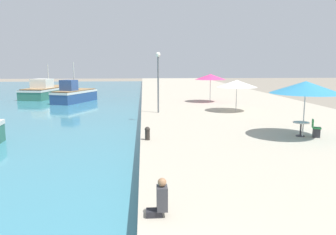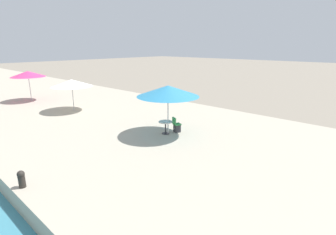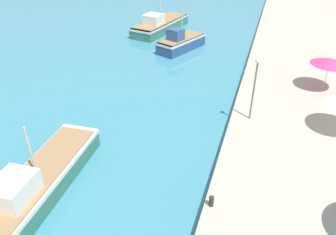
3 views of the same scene
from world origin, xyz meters
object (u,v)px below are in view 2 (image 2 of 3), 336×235
(cafe_umbrella_white, at_px, (72,83))
(cafe_umbrella_pink, at_px, (168,91))
(cafe_umbrella_striped, at_px, (28,74))
(mooring_bollard, at_px, (21,179))
(cafe_table, at_px, (166,125))
(cafe_chair_left, at_px, (177,127))

(cafe_umbrella_white, bearing_deg, cafe_umbrella_pink, -85.03)
(cafe_umbrella_striped, height_order, mooring_bollard, cafe_umbrella_striped)
(cafe_umbrella_pink, distance_m, mooring_bollard, 8.20)
(cafe_umbrella_striped, height_order, cafe_table, cafe_umbrella_striped)
(cafe_umbrella_white, bearing_deg, cafe_chair_left, -81.30)
(cafe_umbrella_pink, distance_m, cafe_umbrella_striped, 15.83)
(cafe_umbrella_pink, xyz_separation_m, cafe_umbrella_white, (-0.81, 9.30, -0.36))
(cafe_chair_left, bearing_deg, cafe_umbrella_striped, -149.53)
(cafe_umbrella_white, relative_size, cafe_umbrella_striped, 1.05)
(cafe_umbrella_pink, height_order, cafe_table, cafe_umbrella_pink)
(cafe_table, height_order, cafe_chair_left, cafe_chair_left)
(cafe_umbrella_white, distance_m, cafe_chair_left, 9.71)
(cafe_umbrella_white, relative_size, mooring_bollard, 4.81)
(cafe_chair_left, bearing_deg, mooring_bollard, -67.78)
(cafe_table, bearing_deg, cafe_umbrella_pink, -77.59)
(cafe_umbrella_striped, height_order, cafe_chair_left, cafe_umbrella_striped)
(cafe_umbrella_striped, xyz_separation_m, cafe_chair_left, (2.19, -15.87, -2.13))
(cafe_umbrella_white, xyz_separation_m, cafe_table, (0.77, -9.14, -1.64))
(cafe_chair_left, relative_size, mooring_bollard, 1.39)
(cafe_umbrella_white, height_order, mooring_bollard, cafe_umbrella_white)
(cafe_umbrella_striped, xyz_separation_m, mooring_bollard, (-6.35, -15.81, -2.11))
(cafe_umbrella_pink, bearing_deg, cafe_umbrella_striped, 95.66)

